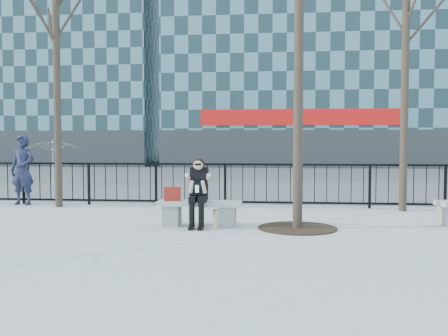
# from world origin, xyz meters

# --- Properties ---
(ground) EXTENTS (120.00, 120.00, 0.00)m
(ground) POSITION_xyz_m (0.00, 0.00, 0.00)
(ground) COLOR #A2A19C
(ground) RESTS_ON ground
(street_surface) EXTENTS (60.00, 23.00, 0.01)m
(street_surface) POSITION_xyz_m (0.00, 15.00, 0.00)
(street_surface) COLOR #474747
(street_surface) RESTS_ON ground
(railing) EXTENTS (14.00, 0.06, 1.10)m
(railing) POSITION_xyz_m (0.00, 3.00, 0.55)
(railing) COLOR black
(railing) RESTS_ON ground
(building_left) EXTENTS (16.20, 10.20, 22.60)m
(building_left) POSITION_xyz_m (-15.00, 27.00, 11.30)
(building_left) COLOR slate
(building_left) RESTS_ON ground
(tree_left) EXTENTS (2.80, 2.80, 6.50)m
(tree_left) POSITION_xyz_m (-4.00, 2.50, 4.86)
(tree_left) COLOR black
(tree_left) RESTS_ON ground
(tree_grate) EXTENTS (1.50, 1.50, 0.02)m
(tree_grate) POSITION_xyz_m (1.90, -0.10, 0.01)
(tree_grate) COLOR black
(tree_grate) RESTS_ON ground
(bench_main) EXTENTS (1.65, 0.46, 0.49)m
(bench_main) POSITION_xyz_m (0.00, 0.00, 0.30)
(bench_main) COLOR slate
(bench_main) RESTS_ON ground
(seated_woman) EXTENTS (0.50, 0.64, 1.34)m
(seated_woman) POSITION_xyz_m (0.00, -0.16, 0.67)
(seated_woman) COLOR black
(seated_woman) RESTS_ON ground
(handbag) EXTENTS (0.35, 0.21, 0.27)m
(handbag) POSITION_xyz_m (-0.54, 0.02, 0.63)
(handbag) COLOR maroon
(handbag) RESTS_ON bench_main
(shopping_bag) EXTENTS (0.39, 0.28, 0.34)m
(shopping_bag) POSITION_xyz_m (0.47, -0.08, 0.17)
(shopping_bag) COLOR beige
(shopping_bag) RESTS_ON ground
(standing_man) EXTENTS (0.71, 0.51, 1.83)m
(standing_man) POSITION_xyz_m (-5.12, 2.80, 0.92)
(standing_man) COLOR black
(standing_man) RESTS_ON ground
(vendor_umbrella) EXTENTS (2.39, 2.42, 1.75)m
(vendor_umbrella) POSITION_xyz_m (-6.42, 7.37, 0.88)
(vendor_umbrella) COLOR #F5FC38
(vendor_umbrella) RESTS_ON ground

